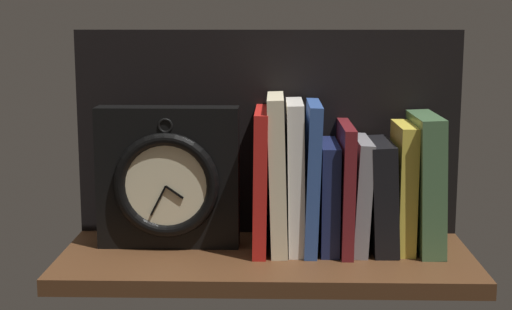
# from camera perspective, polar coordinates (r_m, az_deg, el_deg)

# --- Properties ---
(ground_plane) EXTENTS (0.65, 0.27, 0.03)m
(ground_plane) POSITION_cam_1_polar(r_m,az_deg,el_deg) (1.23, 0.78, -7.89)
(ground_plane) COLOR #4C2D19
(back_panel) EXTENTS (0.65, 0.01, 0.35)m
(back_panel) POSITION_cam_1_polar(r_m,az_deg,el_deg) (1.31, 0.87, 1.66)
(back_panel) COLOR black
(back_panel) RESTS_ON ground_plane
(book_red_requiem) EXTENTS (0.02, 0.16, 0.22)m
(book_red_requiem) POSITION_cam_1_polar(r_m,az_deg,el_deg) (1.23, 0.38, -1.80)
(book_red_requiem) COLOR red
(book_red_requiem) RESTS_ON ground_plane
(book_cream_twain) EXTENTS (0.03, 0.16, 0.25)m
(book_cream_twain) POSITION_cam_1_polar(r_m,az_deg,el_deg) (1.23, 1.61, -1.29)
(book_cream_twain) COLOR beige
(book_cream_twain) RESTS_ON ground_plane
(book_white_catcher) EXTENTS (0.03, 0.14, 0.24)m
(book_white_catcher) POSITION_cam_1_polar(r_m,az_deg,el_deg) (1.23, 2.94, -1.50)
(book_white_catcher) COLOR silver
(book_white_catcher) RESTS_ON ground_plane
(book_blue_modern) EXTENTS (0.03, 0.15, 0.24)m
(book_blue_modern) POSITION_cam_1_polar(r_m,az_deg,el_deg) (1.23, 4.15, -1.56)
(book_blue_modern) COLOR #2D4C8E
(book_blue_modern) RESTS_ON ground_plane
(book_navy_bierce) EXTENTS (0.03, 0.14, 0.17)m
(book_navy_bierce) POSITION_cam_1_polar(r_m,az_deg,el_deg) (1.24, 5.40, -3.00)
(book_navy_bierce) COLOR #192147
(book_navy_bierce) RESTS_ON ground_plane
(book_maroon_dawkins) EXTENTS (0.02, 0.17, 0.20)m
(book_maroon_dawkins) POSITION_cam_1_polar(r_m,az_deg,el_deg) (1.24, 6.63, -2.34)
(book_maroon_dawkins) COLOR maroon
(book_maroon_dawkins) RESTS_ON ground_plane
(book_gray_chess) EXTENTS (0.03, 0.14, 0.18)m
(book_gray_chess) POSITION_cam_1_polar(r_m,az_deg,el_deg) (1.24, 7.71, -2.87)
(book_gray_chess) COLOR gray
(book_gray_chess) RESTS_ON ground_plane
(book_black_skeptic) EXTENTS (0.05, 0.14, 0.18)m
(book_black_skeptic) POSITION_cam_1_polar(r_m,az_deg,el_deg) (1.25, 9.24, -2.95)
(book_black_skeptic) COLOR black
(book_black_skeptic) RESTS_ON ground_plane
(book_yellow_seinlanguage) EXTENTS (0.03, 0.12, 0.20)m
(book_yellow_seinlanguage) POSITION_cam_1_polar(r_m,az_deg,el_deg) (1.25, 10.88, -2.32)
(book_yellow_seinlanguage) COLOR gold
(book_yellow_seinlanguage) RESTS_ON ground_plane
(book_green_romantic) EXTENTS (0.05, 0.15, 0.22)m
(book_green_romantic) POSITION_cam_1_polar(r_m,az_deg,el_deg) (1.26, 12.50, -1.98)
(book_green_romantic) COLOR #476B44
(book_green_romantic) RESTS_ON ground_plane
(framed_clock) EXTENTS (0.23, 0.06, 0.23)m
(framed_clock) POSITION_cam_1_polar(r_m,az_deg,el_deg) (1.24, -6.57, -1.77)
(framed_clock) COLOR black
(framed_clock) RESTS_ON ground_plane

